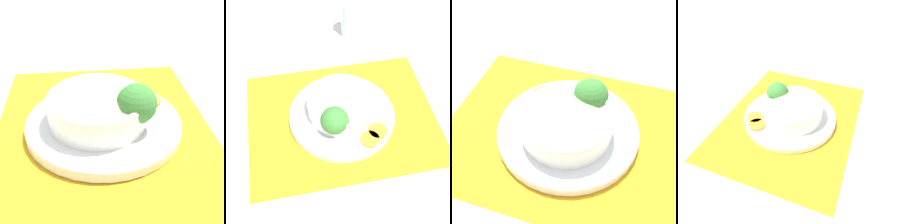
% 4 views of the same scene
% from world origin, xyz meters
% --- Properties ---
extents(ground_plane, '(4.00, 4.00, 0.00)m').
position_xyz_m(ground_plane, '(0.00, 0.00, 0.00)').
color(ground_plane, beige).
extents(placemat, '(0.52, 0.41, 0.00)m').
position_xyz_m(placemat, '(0.00, 0.00, 0.00)').
color(placemat, orange).
rests_on(placemat, ground_plane).
extents(plate, '(0.29, 0.29, 0.02)m').
position_xyz_m(plate, '(0.00, 0.00, 0.02)').
color(plate, silver).
rests_on(plate, placemat).
extents(bowl, '(0.18, 0.18, 0.06)m').
position_xyz_m(bowl, '(0.00, -0.01, 0.05)').
color(bowl, silver).
rests_on(bowl, plate).
extents(broccoli_floret, '(0.07, 0.07, 0.09)m').
position_xyz_m(broccoli_floret, '(0.03, 0.06, 0.07)').
color(broccoli_floret, '#84AD5B').
rests_on(broccoli_floret, plate).
extents(carrot_slice_near, '(0.05, 0.05, 0.01)m').
position_xyz_m(carrot_slice_near, '(-0.06, 0.09, 0.02)').
color(carrot_slice_near, orange).
rests_on(carrot_slice_near, plate).
extents(carrot_slice_middle, '(0.05, 0.05, 0.01)m').
position_xyz_m(carrot_slice_middle, '(-0.08, 0.07, 0.02)').
color(carrot_slice_middle, orange).
rests_on(carrot_slice_middle, plate).
extents(water_glass, '(0.07, 0.07, 0.12)m').
position_xyz_m(water_glass, '(-0.10, -0.36, 0.05)').
color(water_glass, silver).
rests_on(water_glass, ground_plane).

